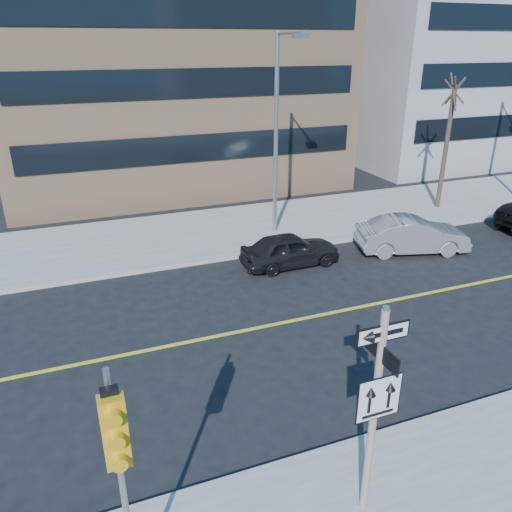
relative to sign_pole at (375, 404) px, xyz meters
name	(u,v)px	position (x,y,z in m)	size (l,w,h in m)	color
ground	(302,421)	(0.00, 2.51, -2.44)	(120.00, 120.00, 0.00)	black
far_sidewalk	(502,194)	(18.00, 14.51, -2.36)	(66.00, 6.00, 0.15)	gray
sign_pole	(375,404)	(0.00, 0.00, 0.00)	(0.92, 0.92, 4.06)	silver
traffic_signal	(117,449)	(-4.00, -0.15, 0.59)	(0.32, 0.45, 4.00)	gray
parked_car_a	(290,250)	(3.25, 10.26, -1.80)	(3.73, 1.50, 1.27)	black
parked_car_b	(412,235)	(8.32, 9.72, -1.72)	(4.33, 1.51, 1.43)	gray
streetlight_a	(279,124)	(4.00, 13.27, 2.32)	(0.55, 2.25, 8.00)	gray
street_tree_west	(454,95)	(13.00, 13.81, 3.09)	(1.80, 1.80, 6.35)	#34261E
building_brick	(154,19)	(2.00, 27.51, 6.56)	(18.00, 18.00, 18.00)	tan
building_grey_mid	(457,45)	(24.00, 26.51, 5.06)	(20.00, 16.00, 15.00)	gray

